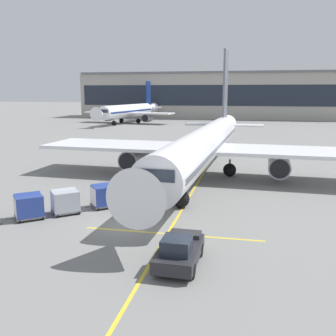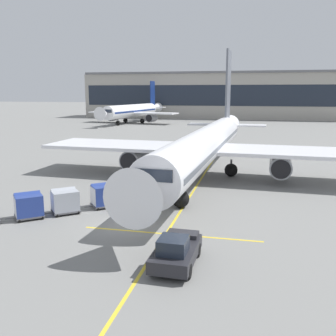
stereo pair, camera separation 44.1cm
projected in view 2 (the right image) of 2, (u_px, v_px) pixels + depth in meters
The scene contains 16 objects.
ground_plane at pixel (124, 225), 26.97m from camera, with size 600.00×600.00×0.00m, color slate.
parked_airplane at pixel (206, 144), 41.69m from camera, with size 36.46×45.93×15.37m.
belt_loader at pixel (139, 189), 33.56m from camera, with size 4.60×4.79×2.80m.
baggage_cart_lead at pixel (104, 195), 31.17m from camera, with size 2.60×2.51×1.91m.
baggage_cart_second at pixel (65, 201), 29.54m from camera, with size 2.60×2.51×1.91m.
baggage_cart_third at pixel (29, 205), 28.34m from camera, with size 2.60×2.51×1.91m.
pushback_tug at pixel (176, 251), 20.63m from camera, with size 2.21×4.45×1.83m.
ground_crew_by_loader at pixel (113, 189), 33.02m from camera, with size 0.57×0.26×1.74m.
ground_crew_by_carts at pixel (147, 194), 31.50m from camera, with size 0.30×0.56×1.74m.
ground_crew_marshaller at pixel (105, 192), 32.16m from camera, with size 0.29×0.57×1.74m.
ground_crew_wingwalker at pixel (126, 194), 31.51m from camera, with size 0.37×0.54×1.74m.
safety_cone_engine_keepout at pixel (145, 178), 40.01m from camera, with size 0.70×0.70×0.79m.
apron_guidance_line_lead_in at pixel (201, 178), 41.62m from camera, with size 0.20×110.00×0.01m.
apron_guidance_line_stop_bar at pixel (170, 234), 25.32m from camera, with size 12.00×0.20×0.01m.
terminal_building at pixel (218, 95), 136.12m from camera, with size 93.89×17.05×15.94m.
distant_airplane at pixel (132, 111), 113.91m from camera, with size 27.96×37.14×12.61m.
Camera 2 is at (8.70, -24.34, 9.24)m, focal length 41.06 mm.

